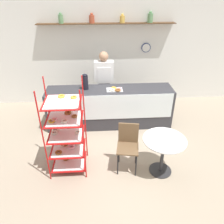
{
  "coord_description": "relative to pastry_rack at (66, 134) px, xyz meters",
  "views": [
    {
      "loc": [
        -0.25,
        -3.36,
        2.98
      ],
      "look_at": [
        0.0,
        0.44,
        0.79
      ],
      "focal_mm": 35.0,
      "sensor_mm": 36.0,
      "label": 1
    }
  ],
  "objects": [
    {
      "name": "ground_plane",
      "position": [
        0.84,
        0.21,
        -0.76
      ],
      "size": [
        14.0,
        14.0,
        0.0
      ],
      "primitive_type": "plane",
      "color": "gray"
    },
    {
      "name": "back_wall",
      "position": [
        0.85,
        2.8,
        0.61
      ],
      "size": [
        10.0,
        0.3,
        2.7
      ],
      "color": "white",
      "rests_on": "ground_plane"
    },
    {
      "name": "display_counter",
      "position": [
        0.84,
        1.45,
        -0.29
      ],
      "size": [
        2.93,
        0.65,
        0.93
      ],
      "color": "#333338",
      "rests_on": "ground_plane"
    },
    {
      "name": "pastry_rack",
      "position": [
        0.0,
        0.0,
        0.0
      ],
      "size": [
        0.65,
        0.61,
        1.71
      ],
      "color": "#B71414",
      "rests_on": "ground_plane"
    },
    {
      "name": "person_worker",
      "position": [
        0.73,
        2.0,
        0.15
      ],
      "size": [
        0.47,
        0.23,
        1.66
      ],
      "color": "#282833",
      "rests_on": "ground_plane"
    },
    {
      "name": "cafe_table",
      "position": [
        1.69,
        -0.23,
        -0.21
      ],
      "size": [
        0.74,
        0.74,
        0.73
      ],
      "color": "#262628",
      "rests_on": "ground_plane"
    },
    {
      "name": "cafe_chair",
      "position": [
        1.09,
        -0.05,
        -0.2
      ],
      "size": [
        0.44,
        0.44,
        0.9
      ],
      "rotation": [
        0.0,
        0.0,
        6.12
      ],
      "color": "black",
      "rests_on": "ground_plane"
    },
    {
      "name": "coffee_carafe",
      "position": [
        0.3,
        1.5,
        0.36
      ],
      "size": [
        0.13,
        0.13,
        0.37
      ],
      "color": "black",
      "rests_on": "display_counter"
    },
    {
      "name": "donut_tray_counter",
      "position": [
        0.97,
        1.39,
        0.2
      ],
      "size": [
        0.37,
        0.27,
        0.05
      ],
      "color": "silver",
      "rests_on": "display_counter"
    }
  ]
}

